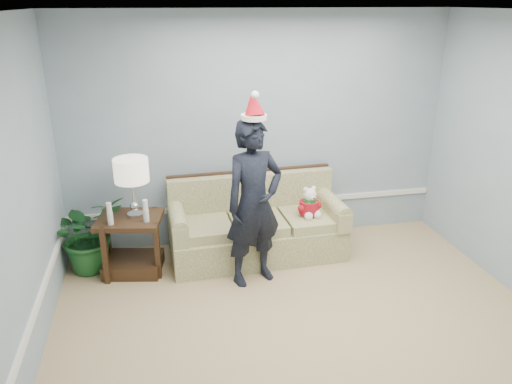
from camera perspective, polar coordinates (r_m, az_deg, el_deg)
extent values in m
cube|color=tan|center=(4.28, 7.87, -19.73)|extent=(4.50, 5.00, 0.02)
cube|color=white|center=(3.25, 10.37, 19.61)|extent=(4.50, 5.00, 0.02)
cube|color=#8EA3B5|center=(5.84, 0.31, 6.95)|extent=(4.50, 0.02, 2.70)
cube|color=white|center=(6.10, 0.34, -1.33)|extent=(4.48, 0.03, 0.06)
cube|color=white|center=(3.95, -25.71, -17.44)|extent=(0.03, 4.98, 0.06)
cube|color=#556730|center=(5.78, 0.07, -5.53)|extent=(1.97, 0.90, 0.37)
cube|color=#556730|center=(5.55, -5.94, -4.06)|extent=(0.60, 0.69, 0.11)
cube|color=#556730|center=(5.63, 0.17, -3.55)|extent=(0.60, 0.69, 0.11)
cube|color=#556730|center=(5.78, 6.04, -3.01)|extent=(0.60, 0.69, 0.11)
cube|color=#556730|center=(5.88, -0.57, -0.30)|extent=(1.95, 0.25, 0.52)
cube|color=black|center=(5.85, -0.70, 2.30)|extent=(1.95, 0.12, 0.05)
cube|color=#556730|center=(5.55, -8.97, -3.58)|extent=(0.19, 0.84, 0.22)
cube|color=#556730|center=(5.89, 8.59, -2.08)|extent=(0.19, 0.84, 0.22)
cube|color=#3B2615|center=(5.44, -14.27, -3.07)|extent=(0.75, 0.67, 0.05)
cube|color=#3B2615|center=(5.67, -13.79, -8.03)|extent=(0.68, 0.59, 0.15)
cube|color=#3B2615|center=(5.39, -16.88, -7.02)|extent=(0.06, 0.06, 0.64)
cube|color=#3B2615|center=(5.36, -11.20, -6.63)|extent=(0.06, 0.06, 0.64)
cube|color=#3B2615|center=(5.77, -16.60, -5.06)|extent=(0.06, 0.06, 0.64)
cube|color=#3B2615|center=(5.74, -11.31, -4.69)|extent=(0.06, 0.06, 0.64)
cylinder|color=silver|center=(5.43, -13.62, -2.52)|extent=(0.17, 0.17, 0.03)
sphere|color=silver|center=(5.40, -13.71, -1.60)|extent=(0.10, 0.10, 0.10)
cylinder|color=silver|center=(5.34, -13.85, -0.05)|extent=(0.03, 0.03, 0.36)
cylinder|color=beige|center=(5.26, -14.08, 2.44)|extent=(0.36, 0.36, 0.25)
cylinder|color=silver|center=(5.28, -16.32, -2.92)|extent=(0.06, 0.06, 0.13)
cylinder|color=white|center=(5.24, -16.45, -1.73)|extent=(0.05, 0.05, 0.11)
cylinder|color=silver|center=(5.26, -12.45, -2.65)|extent=(0.06, 0.06, 0.13)
cylinder|color=white|center=(5.22, -12.55, -1.45)|extent=(0.05, 0.05, 0.11)
imported|color=#1B5424|center=(5.69, -18.61, -4.56)|extent=(0.99, 0.97, 0.84)
imported|color=black|center=(5.01, -0.24, -1.33)|extent=(0.73, 0.59, 1.73)
cylinder|color=white|center=(4.74, -0.25, 8.58)|extent=(0.28, 0.28, 0.05)
cone|color=red|center=(4.74, -0.31, 10.08)|extent=(0.25, 0.30, 0.29)
sphere|color=white|center=(4.64, -0.09, 11.04)|extent=(0.07, 0.07, 0.07)
sphere|color=white|center=(5.68, 6.07, -1.72)|extent=(0.21, 0.21, 0.21)
cylinder|color=red|center=(5.68, 6.07, -1.72)|extent=(0.26, 0.26, 0.15)
cylinder|color=#186D2C|center=(5.65, 6.10, -0.96)|extent=(0.17, 0.17, 0.03)
sphere|color=white|center=(5.60, 5.80, -2.74)|extent=(0.09, 0.09, 0.09)
sphere|color=white|center=(5.64, 6.88, -2.64)|extent=(0.09, 0.09, 0.09)
sphere|color=white|center=(5.61, 6.16, -0.30)|extent=(0.15, 0.15, 0.15)
sphere|color=black|center=(5.54, 6.43, -0.74)|extent=(0.02, 0.02, 0.02)
sphere|color=white|center=(5.58, 5.65, 0.31)|extent=(0.06, 0.06, 0.06)
sphere|color=white|center=(5.61, 6.66, 0.39)|extent=(0.06, 0.06, 0.06)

